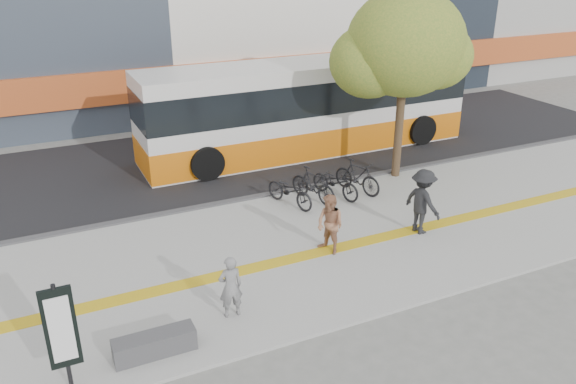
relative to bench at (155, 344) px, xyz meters
name	(u,v)px	position (x,y,z in m)	size (l,w,h in m)	color
ground	(255,295)	(2.60, 1.20, -0.30)	(120.00, 120.00, 0.00)	slate
sidewalk	(233,263)	(2.60, 2.70, -0.27)	(40.00, 7.00, 0.08)	gray
tactile_strip	(240,271)	(2.60, 2.20, -0.22)	(40.00, 0.45, 0.01)	gold
street	(161,168)	(2.60, 10.20, -0.28)	(40.00, 8.00, 0.06)	black
curb	(193,209)	(2.60, 6.20, -0.23)	(40.00, 0.25, 0.14)	#37373A
bench	(155,344)	(0.00, 0.00, 0.00)	(1.60, 0.45, 0.45)	#37373A
signboard	(61,330)	(-1.60, -0.31, 1.06)	(0.55, 0.10, 2.20)	black
street_tree	(403,45)	(9.78, 6.02, 4.21)	(4.40, 3.80, 6.31)	#392A1A
bus	(307,110)	(8.27, 9.70, 1.36)	(12.84, 3.04, 3.42)	silver
bicycle_row	(324,184)	(6.57, 5.20, 0.29)	(3.57, 1.98, 1.09)	black
seated_woman	(230,287)	(1.80, 0.57, 0.49)	(0.52, 0.34, 1.44)	black
pedestrian_tan	(330,224)	(5.08, 2.12, 0.57)	(0.77, 0.60, 1.59)	#9D6A4C
pedestrian_dark	(422,201)	(7.93, 2.05, 0.70)	(1.20, 0.69, 1.85)	black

